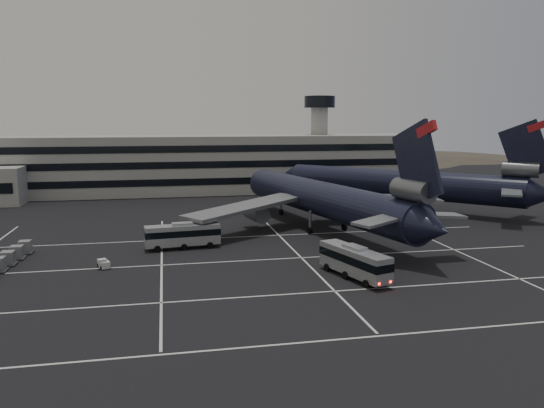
# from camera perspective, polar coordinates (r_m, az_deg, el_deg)

# --- Properties ---
(ground) EXTENTS (260.00, 260.00, 0.00)m
(ground) POSITION_cam_1_polar(r_m,az_deg,el_deg) (64.23, -6.40, -7.21)
(ground) COLOR black
(ground) RESTS_ON ground
(lane_markings) EXTENTS (90.00, 55.62, 0.01)m
(lane_markings) POSITION_cam_1_polar(r_m,az_deg,el_deg) (65.01, -5.62, -7.00)
(lane_markings) COLOR silver
(lane_markings) RESTS_ON ground
(terminal) EXTENTS (125.00, 26.00, 24.00)m
(terminal) POSITION_cam_1_polar(r_m,az_deg,el_deg) (133.07, -10.49, 4.17)
(terminal) COLOR gray
(terminal) RESTS_ON ground
(hills) EXTENTS (352.00, 180.00, 44.00)m
(hills) POSITION_cam_1_polar(r_m,az_deg,el_deg) (234.54, -5.71, 1.67)
(hills) COLOR #38332B
(hills) RESTS_ON ground
(trijet_main) EXTENTS (46.23, 57.16, 18.08)m
(trijet_main) POSITION_cam_1_polar(r_m,az_deg,el_deg) (86.34, 5.52, 0.57)
(trijet_main) COLOR black
(trijet_main) RESTS_ON ground
(trijet_far) EXTENTS (43.61, 45.63, 18.08)m
(trijet_far) POSITION_cam_1_polar(r_m,az_deg,el_deg) (109.01, 13.90, 2.21)
(trijet_far) COLOR black
(trijet_far) RESTS_ON ground
(bus_near) EXTENTS (5.51, 10.93, 3.77)m
(bus_near) POSITION_cam_1_polar(r_m,az_deg,el_deg) (61.51, 8.85, -6.01)
(bus_near) COLOR gray
(bus_near) RESTS_ON ground
(bus_far) EXTENTS (10.65, 3.52, 3.69)m
(bus_far) POSITION_cam_1_polar(r_m,az_deg,el_deg) (75.50, -9.59, -3.24)
(bus_far) COLOR gray
(bus_far) RESTS_ON ground
(tug_b) EXTENTS (1.79, 2.23, 1.25)m
(tug_b) POSITION_cam_1_polar(r_m,az_deg,el_deg) (68.18, -17.61, -6.14)
(tug_b) COLOR beige
(tug_b) RESTS_ON ground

